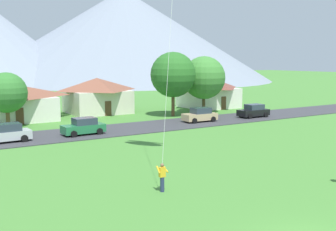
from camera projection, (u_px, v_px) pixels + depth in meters
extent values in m
cube|color=#38383D|center=(76.00, 134.00, 41.14)|extent=(160.00, 7.27, 0.08)
cone|color=gray|center=(124.00, 35.00, 146.59)|extent=(106.02, 106.02, 32.48)
cube|color=beige|center=(97.00, 102.00, 57.42)|extent=(7.93, 7.73, 3.20)
pyramid|color=brown|center=(97.00, 84.00, 57.08)|extent=(8.57, 8.35, 1.76)
cube|color=brown|center=(108.00, 109.00, 54.22)|extent=(0.90, 0.06, 2.00)
cube|color=silver|center=(208.00, 98.00, 64.07)|extent=(7.43, 7.67, 3.06)
pyramid|color=brown|center=(208.00, 83.00, 63.74)|extent=(8.02, 8.29, 1.68)
cube|color=brown|center=(224.00, 103.00, 60.88)|extent=(0.90, 0.06, 2.00)
cube|color=silver|center=(13.00, 109.00, 49.89)|extent=(9.56, 7.25, 2.93)
pyramid|color=brown|center=(12.00, 91.00, 49.58)|extent=(10.33, 7.83, 1.61)
cube|color=brown|center=(20.00, 116.00, 46.87)|extent=(0.90, 0.06, 2.00)
cylinder|color=#4C3823|center=(204.00, 103.00, 57.43)|extent=(0.44, 0.44, 2.71)
sphere|color=#3D7F33|center=(204.00, 78.00, 56.93)|extent=(6.06, 6.06, 6.06)
cylinder|color=brown|center=(173.00, 104.00, 53.95)|extent=(0.44, 0.44, 3.28)
sphere|color=#286623|center=(173.00, 75.00, 53.41)|extent=(6.02, 6.02, 6.02)
cylinder|color=brown|center=(8.00, 118.00, 45.08)|extent=(0.44, 0.44, 2.21)
sphere|color=#33752D|center=(7.00, 93.00, 44.69)|extent=(4.51, 4.51, 4.51)
cube|color=black|center=(253.00, 113.00, 52.59)|extent=(4.23, 1.88, 0.80)
cube|color=#2D3847|center=(254.00, 107.00, 52.56)|extent=(2.23, 1.63, 0.68)
cylinder|color=black|center=(250.00, 116.00, 51.17)|extent=(0.64, 0.25, 0.64)
cylinder|color=black|center=(241.00, 115.00, 52.74)|extent=(0.64, 0.25, 0.64)
cylinder|color=black|center=(266.00, 115.00, 52.51)|extent=(0.64, 0.25, 0.64)
cylinder|color=black|center=(256.00, 113.00, 54.09)|extent=(0.64, 0.25, 0.64)
cube|color=#B7BCC1|center=(6.00, 135.00, 36.78)|extent=(4.28, 1.99, 0.80)
cube|color=#2D3847|center=(8.00, 127.00, 36.76)|extent=(2.27, 1.69, 0.68)
cylinder|color=black|center=(24.00, 138.00, 36.81)|extent=(0.65, 0.27, 0.64)
cylinder|color=black|center=(19.00, 135.00, 38.32)|extent=(0.65, 0.27, 0.64)
cube|color=#237042|center=(83.00, 128.00, 40.45)|extent=(4.28, 1.98, 0.80)
cube|color=#2D3847|center=(85.00, 121.00, 40.43)|extent=(2.27, 1.68, 0.68)
cylinder|color=black|center=(74.00, 134.00, 38.99)|extent=(0.65, 0.27, 0.64)
cylinder|color=black|center=(67.00, 131.00, 40.50)|extent=(0.65, 0.27, 0.64)
cylinder|color=black|center=(100.00, 131.00, 40.48)|extent=(0.65, 0.27, 0.64)
cylinder|color=black|center=(92.00, 129.00, 41.99)|extent=(0.65, 0.27, 0.64)
cube|color=tan|center=(200.00, 117.00, 48.80)|extent=(4.25, 1.93, 0.80)
cube|color=#2D3847|center=(201.00, 111.00, 48.77)|extent=(2.25, 1.65, 0.68)
cylinder|color=black|center=(194.00, 121.00, 47.38)|extent=(0.65, 0.26, 0.64)
cylinder|color=black|center=(186.00, 119.00, 48.97)|extent=(0.65, 0.26, 0.64)
cylinder|color=black|center=(213.00, 119.00, 48.70)|extent=(0.65, 0.26, 0.64)
cylinder|color=black|center=(205.00, 117.00, 50.29)|extent=(0.65, 0.26, 0.64)
cylinder|color=navy|center=(162.00, 184.00, 23.17)|extent=(0.24, 0.24, 0.88)
cube|color=yellow|center=(162.00, 172.00, 23.07)|extent=(0.36, 0.22, 0.58)
sphere|color=brown|center=(162.00, 165.00, 23.02)|extent=(0.21, 0.21, 0.21)
cylinder|color=yellow|center=(158.00, 170.00, 22.99)|extent=(0.18, 0.55, 0.37)
cylinder|color=yellow|center=(165.00, 169.00, 23.22)|extent=(0.18, 0.55, 0.37)
cylinder|color=silver|center=(172.00, 6.00, 24.00)|extent=(3.34, 3.31, 18.34)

